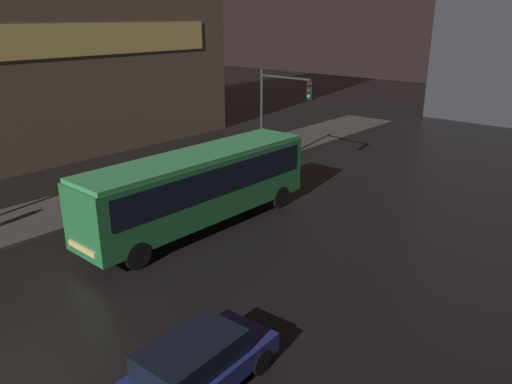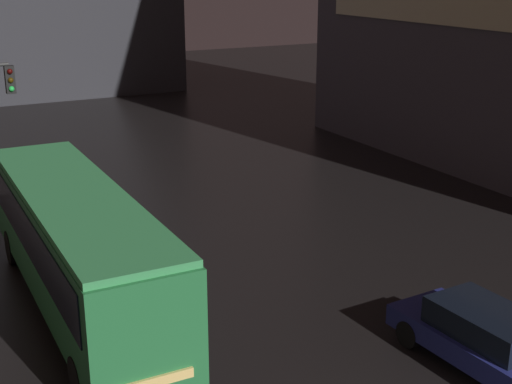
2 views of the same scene
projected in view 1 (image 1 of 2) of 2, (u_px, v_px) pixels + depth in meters
The scene contains 5 objects.
ground_plane at pixel (15, 370), 12.41m from camera, with size 120.00×120.00×0.00m, color black.
sidewalk_left at pixel (133, 189), 25.06m from camera, with size 4.00×48.00×0.15m.
bus_near at pixel (199, 183), 20.18m from camera, with size 2.41×10.73×3.16m.
car_taxi at pixel (192, 367), 11.44m from camera, with size 1.98×4.52×1.40m.
traffic_light_main at pixel (279, 106), 26.16m from camera, with size 3.41×0.35×5.63m.
Camera 1 is at (11.25, -3.70, 8.36)m, focal length 35.00 mm.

